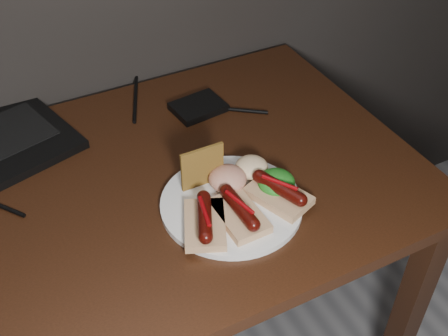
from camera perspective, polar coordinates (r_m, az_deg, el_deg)
desk at (r=1.13m, az=-15.37°, el=-7.62°), size 1.40×0.70×0.75m
hard_drive at (r=1.27m, az=-2.63°, el=6.21°), size 0.12×0.10×0.02m
desk_cables at (r=1.19m, az=-17.08°, el=0.97°), size 0.91×0.42×0.01m
plate at (r=1.03m, az=0.76°, el=-3.65°), size 0.33×0.33×0.01m
bread_sausage_left at (r=0.97m, az=-1.97°, el=-5.40°), size 0.11×0.13×0.04m
bread_sausage_center at (r=0.99m, az=1.56°, el=-4.48°), size 0.07×0.12×0.04m
bread_sausage_right at (r=1.03m, az=5.61°, el=-2.48°), size 0.11×0.13×0.04m
crispbread at (r=1.04m, az=-2.21°, el=0.12°), size 0.08×0.01×0.08m
salad_greens at (r=1.04m, az=5.33°, el=-1.44°), size 0.07×0.07×0.04m
salsa_mound at (r=1.05m, az=0.37°, el=-1.07°), size 0.07×0.07×0.04m
coleslaw_mound at (r=1.07m, az=2.82°, el=0.08°), size 0.06×0.06×0.04m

